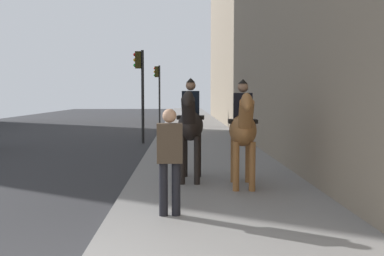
{
  "coord_description": "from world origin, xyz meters",
  "views": [
    {
      "loc": [
        -4.48,
        -1.19,
        2.03
      ],
      "look_at": [
        4.0,
        -1.39,
        1.4
      ],
      "focal_mm": 41.37,
      "sensor_mm": 36.0,
      "label": 1
    }
  ],
  "objects_px": {
    "mounted_horse_far": "(243,128)",
    "pedestrian_greeting": "(170,155)",
    "mounted_horse_near": "(190,124)",
    "traffic_light_near_curb": "(140,81)",
    "traffic_light_far_curb": "(158,86)"
  },
  "relations": [
    {
      "from": "mounted_horse_far",
      "to": "pedestrian_greeting",
      "type": "bearing_deg",
      "value": -30.73
    },
    {
      "from": "pedestrian_greeting",
      "to": "traffic_light_near_curb",
      "type": "distance_m",
      "value": 11.81
    },
    {
      "from": "mounted_horse_far",
      "to": "traffic_light_near_curb",
      "type": "bearing_deg",
      "value": -158.98
    },
    {
      "from": "mounted_horse_near",
      "to": "traffic_light_far_curb",
      "type": "height_order",
      "value": "traffic_light_far_curb"
    },
    {
      "from": "mounted_horse_near",
      "to": "traffic_light_near_curb",
      "type": "relative_size",
      "value": 0.59
    },
    {
      "from": "traffic_light_far_curb",
      "to": "mounted_horse_near",
      "type": "bearing_deg",
      "value": -174.87
    },
    {
      "from": "traffic_light_near_curb",
      "to": "traffic_light_far_curb",
      "type": "height_order",
      "value": "traffic_light_far_curb"
    },
    {
      "from": "traffic_light_near_curb",
      "to": "traffic_light_far_curb",
      "type": "distance_m",
      "value": 10.39
    },
    {
      "from": "mounted_horse_near",
      "to": "traffic_light_far_curb",
      "type": "relative_size",
      "value": 0.58
    },
    {
      "from": "mounted_horse_near",
      "to": "mounted_horse_far",
      "type": "distance_m",
      "value": 1.28
    },
    {
      "from": "mounted_horse_near",
      "to": "pedestrian_greeting",
      "type": "distance_m",
      "value": 2.87
    },
    {
      "from": "mounted_horse_near",
      "to": "pedestrian_greeting",
      "type": "relative_size",
      "value": 1.35
    },
    {
      "from": "mounted_horse_far",
      "to": "pedestrian_greeting",
      "type": "height_order",
      "value": "mounted_horse_far"
    },
    {
      "from": "pedestrian_greeting",
      "to": "mounted_horse_near",
      "type": "bearing_deg",
      "value": -9.76
    },
    {
      "from": "mounted_horse_far",
      "to": "pedestrian_greeting",
      "type": "relative_size",
      "value": 1.32
    }
  ]
}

